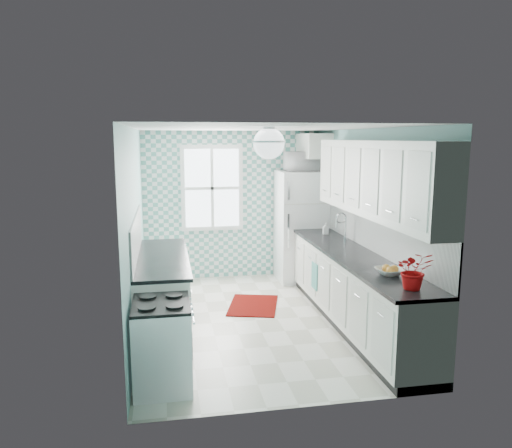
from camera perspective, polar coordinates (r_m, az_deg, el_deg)
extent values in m
cube|color=white|center=(6.72, -0.04, -11.03)|extent=(3.00, 4.40, 0.02)
cube|color=white|center=(6.28, -0.04, 11.00)|extent=(3.00, 4.40, 0.02)
cube|color=#74ACA8|center=(8.54, -2.71, 2.19)|extent=(3.00, 0.02, 2.50)
cube|color=#74ACA8|center=(4.27, 5.33, -5.55)|extent=(3.00, 0.02, 2.50)
cube|color=#74ACA8|center=(6.29, -13.70, -0.82)|extent=(0.02, 4.40, 2.50)
cube|color=#74ACA8|center=(6.81, 12.56, 0.03)|extent=(0.02, 4.40, 2.50)
cube|color=#58A195|center=(8.51, -2.69, 2.17)|extent=(3.00, 0.01, 2.50)
cube|color=white|center=(8.42, -5.05, 4.11)|extent=(1.04, 0.05, 1.44)
cube|color=white|center=(8.40, -5.04, 4.10)|extent=(0.90, 0.02, 1.30)
cube|color=white|center=(6.45, 13.74, -1.06)|extent=(0.02, 3.60, 0.51)
cube|color=white|center=(6.22, -13.52, -1.43)|extent=(0.02, 2.15, 0.51)
cube|color=silver|center=(6.11, 13.46, 5.05)|extent=(0.33, 3.20, 0.90)
cube|color=silver|center=(8.37, 6.56, 8.86)|extent=(0.40, 0.74, 0.40)
cylinder|color=silver|center=(5.49, 1.49, 10.86)|extent=(0.14, 0.14, 0.04)
cylinder|color=silver|center=(5.49, 1.49, 10.13)|extent=(0.02, 0.02, 0.12)
sphere|color=white|center=(5.49, 1.48, 9.19)|extent=(0.34, 0.34, 0.34)
cube|color=white|center=(6.52, 11.14, -7.60)|extent=(0.60, 3.60, 0.90)
cube|color=black|center=(6.39, 11.15, -3.58)|extent=(0.63, 3.60, 0.04)
cube|color=white|center=(6.40, -10.65, -7.92)|extent=(0.60, 2.15, 0.90)
cube|color=black|center=(6.27, -10.65, -3.82)|extent=(0.63, 2.15, 0.04)
cube|color=white|center=(8.40, 5.23, -0.23)|extent=(0.80, 0.76, 1.84)
cube|color=silver|center=(7.97, 6.01, 2.30)|extent=(0.79, 0.01, 0.02)
cube|color=silver|center=(7.84, 3.75, 3.84)|extent=(0.03, 0.03, 0.30)
cube|color=silver|center=(7.93, 3.70, -0.80)|extent=(0.03, 0.03, 0.54)
cube|color=white|center=(5.01, -10.67, -13.37)|extent=(0.54, 0.69, 0.81)
cube|color=black|center=(4.87, -10.82, -8.99)|extent=(0.54, 0.69, 0.03)
cube|color=black|center=(5.00, -7.46, -12.73)|extent=(0.01, 0.45, 0.27)
cube|color=silver|center=(7.17, 8.80, -2.06)|extent=(0.50, 0.42, 0.12)
cylinder|color=silver|center=(7.19, 10.21, -0.44)|extent=(0.02, 0.02, 0.30)
torus|color=silver|center=(7.13, 9.72, 1.05)|extent=(0.16, 0.02, 0.16)
cube|color=#661707|center=(7.26, -0.32, -9.27)|extent=(0.89, 1.09, 0.02)
cube|color=#56BEB3|center=(7.03, 6.71, -5.93)|extent=(0.10, 0.24, 0.37)
imported|color=white|center=(5.52, 15.03, -5.26)|extent=(0.31, 0.31, 0.07)
imported|color=#B71334|center=(5.03, 17.62, -5.05)|extent=(0.40, 0.37, 0.38)
imported|color=silver|center=(7.62, 7.97, -0.52)|extent=(0.09, 0.09, 0.17)
imported|color=silver|center=(8.28, 5.34, 7.14)|extent=(0.57, 0.39, 0.31)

